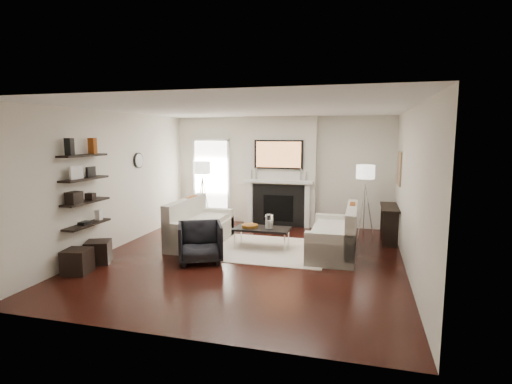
% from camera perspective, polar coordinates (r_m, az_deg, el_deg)
% --- Properties ---
extents(room_envelope, '(6.00, 6.00, 6.00)m').
position_cam_1_polar(room_envelope, '(7.14, -1.25, 0.93)').
color(room_envelope, black).
rests_on(room_envelope, ground).
extents(chimney_breast, '(1.80, 0.25, 2.70)m').
position_cam_1_polar(chimney_breast, '(9.92, 3.41, 2.93)').
color(chimney_breast, silver).
rests_on(chimney_breast, floor).
extents(fireplace_surround, '(1.30, 0.02, 1.04)m').
position_cam_1_polar(fireplace_surround, '(9.90, 3.22, -1.92)').
color(fireplace_surround, black).
rests_on(fireplace_surround, floor).
extents(firebox, '(0.75, 0.02, 0.65)m').
position_cam_1_polar(firebox, '(9.91, 3.21, -2.33)').
color(firebox, black).
rests_on(firebox, floor).
extents(mantel_pilaster_l, '(0.12, 0.08, 1.10)m').
position_cam_1_polar(mantel_pilaster_l, '(10.03, -0.85, -1.60)').
color(mantel_pilaster_l, white).
rests_on(mantel_pilaster_l, floor).
extents(mantel_pilaster_r, '(0.12, 0.08, 1.10)m').
position_cam_1_polar(mantel_pilaster_r, '(9.75, 7.33, -1.96)').
color(mantel_pilaster_r, white).
rests_on(mantel_pilaster_r, floor).
extents(mantel_shelf, '(1.70, 0.18, 0.07)m').
position_cam_1_polar(mantel_shelf, '(9.76, 3.18, 1.49)').
color(mantel_shelf, white).
rests_on(mantel_shelf, chimney_breast).
extents(tv_body, '(1.20, 0.06, 0.70)m').
position_cam_1_polar(tv_body, '(9.73, 3.24, 5.37)').
color(tv_body, black).
rests_on(tv_body, chimney_breast).
extents(tv_screen, '(1.10, 0.00, 0.62)m').
position_cam_1_polar(tv_screen, '(9.70, 3.21, 5.36)').
color(tv_screen, '#BF723F').
rests_on(tv_screen, tv_body).
extents(candlestick_l_tall, '(0.04, 0.04, 0.30)m').
position_cam_1_polar(candlestick_l_tall, '(9.88, 0.08, 2.66)').
color(candlestick_l_tall, silver).
rests_on(candlestick_l_tall, mantel_shelf).
extents(candlestick_l_short, '(0.04, 0.04, 0.24)m').
position_cam_1_polar(candlestick_l_short, '(9.92, -0.65, 2.51)').
color(candlestick_l_short, silver).
rests_on(candlestick_l_short, mantel_shelf).
extents(candlestick_r_tall, '(0.04, 0.04, 0.30)m').
position_cam_1_polar(candlestick_r_tall, '(9.66, 6.40, 2.49)').
color(candlestick_r_tall, silver).
rests_on(candlestick_r_tall, mantel_shelf).
extents(candlestick_r_short, '(0.04, 0.04, 0.24)m').
position_cam_1_polar(candlestick_r_short, '(9.64, 7.16, 2.29)').
color(candlestick_r_short, silver).
rests_on(candlestick_r_short, mantel_shelf).
extents(hallway_panel, '(0.90, 0.02, 2.10)m').
position_cam_1_polar(hallway_panel, '(10.58, -6.35, 1.58)').
color(hallway_panel, white).
rests_on(hallway_panel, floor).
extents(door_trim_l, '(0.06, 0.06, 2.16)m').
position_cam_1_polar(door_trim_l, '(10.74, -8.78, 1.64)').
color(door_trim_l, white).
rests_on(door_trim_l, floor).
extents(door_trim_r, '(0.06, 0.06, 2.16)m').
position_cam_1_polar(door_trim_r, '(10.39, -3.92, 1.50)').
color(door_trim_r, white).
rests_on(door_trim_r, floor).
extents(door_trim_top, '(1.02, 0.06, 0.06)m').
position_cam_1_polar(door_trim_top, '(10.49, -6.48, 7.44)').
color(door_trim_top, white).
rests_on(door_trim_top, wall_back).
extents(rug, '(2.60, 2.00, 0.01)m').
position_cam_1_polar(rug, '(8.01, 0.70, -8.10)').
color(rug, beige).
rests_on(rug, floor).
extents(loveseat_left_base, '(0.85, 1.80, 0.42)m').
position_cam_1_polar(loveseat_left_base, '(8.43, -7.86, -5.92)').
color(loveseat_left_base, beige).
rests_on(loveseat_left_base, floor).
extents(loveseat_left_back, '(0.18, 1.80, 0.80)m').
position_cam_1_polar(loveseat_left_back, '(8.49, -9.99, -3.67)').
color(loveseat_left_back, beige).
rests_on(loveseat_left_back, floor).
extents(loveseat_left_arm_n, '(0.85, 0.18, 0.60)m').
position_cam_1_polar(loveseat_left_arm_n, '(7.69, -10.23, -6.65)').
color(loveseat_left_arm_n, beige).
rests_on(loveseat_left_arm_n, floor).
extents(loveseat_left_arm_s, '(0.85, 0.18, 0.60)m').
position_cam_1_polar(loveseat_left_arm_s, '(9.14, -5.90, -4.20)').
color(loveseat_left_arm_s, beige).
rests_on(loveseat_left_arm_s, floor).
extents(loveseat_left_cushion, '(0.63, 1.44, 0.10)m').
position_cam_1_polar(loveseat_left_cushion, '(8.35, -7.58, -4.22)').
color(loveseat_left_cushion, beige).
rests_on(loveseat_left_cushion, loveseat_left_base).
extents(pillow_left_orange, '(0.10, 0.42, 0.42)m').
position_cam_1_polar(pillow_left_orange, '(8.72, -9.19, -1.98)').
color(pillow_left_orange, '#8F4011').
rests_on(pillow_left_orange, loveseat_left_cushion).
extents(pillow_left_charcoal, '(0.10, 0.40, 0.40)m').
position_cam_1_polar(pillow_left_charcoal, '(8.19, -10.91, -2.75)').
color(pillow_left_charcoal, black).
rests_on(pillow_left_charcoal, loveseat_left_cushion).
extents(loveseat_right_base, '(0.85, 1.80, 0.42)m').
position_cam_1_polar(loveseat_right_base, '(7.78, 10.91, -7.18)').
color(loveseat_right_base, beige).
rests_on(loveseat_right_base, floor).
extents(loveseat_right_back, '(0.18, 1.80, 0.80)m').
position_cam_1_polar(loveseat_right_back, '(7.69, 13.47, -5.01)').
color(loveseat_right_back, beige).
rests_on(loveseat_right_back, floor).
extents(loveseat_right_arm_n, '(0.85, 0.18, 0.60)m').
position_cam_1_polar(loveseat_right_arm_n, '(6.98, 10.44, -8.18)').
color(loveseat_right_arm_n, beige).
rests_on(loveseat_right_arm_n, floor).
extents(loveseat_right_arm_s, '(0.85, 0.18, 0.60)m').
position_cam_1_polar(loveseat_right_arm_s, '(8.54, 11.33, -5.19)').
color(loveseat_right_arm_s, beige).
rests_on(loveseat_right_arm_s, floor).
extents(loveseat_right_cushion, '(0.63, 1.44, 0.10)m').
position_cam_1_polar(loveseat_right_cushion, '(7.72, 10.59, -5.30)').
color(loveseat_right_cushion, beige).
rests_on(loveseat_right_cushion, loveseat_right_base).
extents(pillow_right_orange, '(0.10, 0.42, 0.42)m').
position_cam_1_polar(pillow_right_orange, '(7.94, 13.59, -3.10)').
color(pillow_right_orange, '#8F4011').
rests_on(pillow_right_orange, loveseat_right_cushion).
extents(pillow_right_charcoal, '(0.10, 0.40, 0.40)m').
position_cam_1_polar(pillow_right_charcoal, '(7.36, 13.45, -4.06)').
color(pillow_right_charcoal, black).
rests_on(pillow_right_charcoal, loveseat_right_cushion).
extents(coffee_table, '(1.10, 0.55, 0.04)m').
position_cam_1_polar(coffee_table, '(7.96, 0.85, -5.28)').
color(coffee_table, black).
rests_on(coffee_table, floor).
extents(coffee_leg_nw, '(0.02, 0.02, 0.38)m').
position_cam_1_polar(coffee_leg_nw, '(7.94, -3.08, -6.89)').
color(coffee_leg_nw, silver).
rests_on(coffee_leg_nw, floor).
extents(coffee_leg_ne, '(0.02, 0.02, 0.38)m').
position_cam_1_polar(coffee_leg_ne, '(7.70, 4.08, -7.38)').
color(coffee_leg_ne, silver).
rests_on(coffee_leg_ne, floor).
extents(coffee_leg_sw, '(0.02, 0.02, 0.38)m').
position_cam_1_polar(coffee_leg_sw, '(8.34, -2.13, -6.14)').
color(coffee_leg_sw, silver).
rests_on(coffee_leg_sw, floor).
extents(coffee_leg_se, '(0.02, 0.02, 0.38)m').
position_cam_1_polar(coffee_leg_se, '(8.11, 4.68, -6.57)').
color(coffee_leg_se, silver).
rests_on(coffee_leg_se, floor).
extents(hurricane_glass, '(0.16, 0.16, 0.28)m').
position_cam_1_polar(hurricane_glass, '(7.89, 1.91, -4.21)').
color(hurricane_glass, white).
rests_on(hurricane_glass, coffee_table).
extents(hurricane_candle, '(0.11, 0.11, 0.17)m').
position_cam_1_polar(hurricane_candle, '(7.90, 1.91, -4.67)').
color(hurricane_candle, white).
rests_on(hurricane_candle, coffee_table).
extents(copper_bowl, '(0.33, 0.33, 0.06)m').
position_cam_1_polar(copper_bowl, '(8.01, -0.89, -4.86)').
color(copper_bowl, '#AD661C').
rests_on(copper_bowl, coffee_table).
extents(armchair, '(0.98, 0.96, 0.78)m').
position_cam_1_polar(armchair, '(7.23, -7.99, -6.84)').
color(armchair, black).
rests_on(armchair, floor).
extents(lamp_left_post, '(0.02, 0.02, 1.20)m').
position_cam_1_polar(lamp_left_post, '(10.06, -7.62, -1.36)').
color(lamp_left_post, silver).
rests_on(lamp_left_post, floor).
extents(lamp_left_shade, '(0.40, 0.40, 0.30)m').
position_cam_1_polar(lamp_left_shade, '(9.96, -7.71, 3.47)').
color(lamp_left_shade, white).
rests_on(lamp_left_shade, lamp_left_post).
extents(lamp_left_leg_a, '(0.25, 0.02, 1.23)m').
position_cam_1_polar(lamp_left_leg_a, '(10.02, -7.04, -1.39)').
color(lamp_left_leg_a, silver).
rests_on(lamp_left_leg_a, floor).
extents(lamp_left_leg_b, '(0.14, 0.22, 1.23)m').
position_cam_1_polar(lamp_left_leg_b, '(10.17, -7.70, -1.26)').
color(lamp_left_leg_b, silver).
rests_on(lamp_left_leg_b, floor).
extents(lamp_left_leg_c, '(0.14, 0.22, 1.23)m').
position_cam_1_polar(lamp_left_leg_c, '(9.99, -8.12, -1.43)').
color(lamp_left_leg_c, silver).
rests_on(lamp_left_leg_c, floor).
extents(lamp_right_post, '(0.02, 0.02, 1.20)m').
position_cam_1_polar(lamp_right_post, '(9.17, 15.18, -2.50)').
color(lamp_right_post, silver).
rests_on(lamp_right_post, floor).
extents(lamp_right_shade, '(0.40, 0.40, 0.30)m').
position_cam_1_polar(lamp_right_shade, '(9.06, 15.38, 2.80)').
color(lamp_right_shade, white).
rests_on(lamp_right_shade, lamp_right_post).
extents(lamp_right_leg_a, '(0.25, 0.02, 1.23)m').
position_cam_1_polar(lamp_right_leg_a, '(9.17, 15.87, -2.52)').
color(lamp_right_leg_a, silver).
rests_on(lamp_right_leg_a, floor).
extents(lamp_right_leg_b, '(0.14, 0.22, 1.23)m').
position_cam_1_polar(lamp_right_leg_b, '(9.26, 14.84, -2.38)').
color(lamp_right_leg_b, silver).
rests_on(lamp_right_leg_b, floor).
extents(lamp_right_leg_c, '(0.14, 0.22, 1.23)m').
position_cam_1_polar(lamp_right_leg_c, '(9.08, 14.84, -2.59)').
color(lamp_right_leg_c, silver).
rests_on(lamp_right_leg_c, floor).
extents(console_top, '(0.35, 1.20, 0.04)m').
position_cam_1_polar(console_top, '(8.92, 18.56, -2.07)').
color(console_top, black).
rests_on(console_top, floor).
extents(console_leg_n, '(0.30, 0.04, 0.71)m').
position_cam_1_polar(console_leg_n, '(8.46, 18.66, -5.22)').
color(console_leg_n, black).
rests_on(console_leg_n, floor).
extents(console_leg_s, '(0.30, 0.04, 0.71)m').
position_cam_1_polar(console_leg_s, '(9.53, 18.26, -3.73)').
color(console_leg_s, black).
rests_on(console_leg_s, floor).
extents(wall_art, '(0.03, 0.70, 0.70)m').
position_cam_1_polar(wall_art, '(8.91, 19.79, 3.18)').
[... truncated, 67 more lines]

